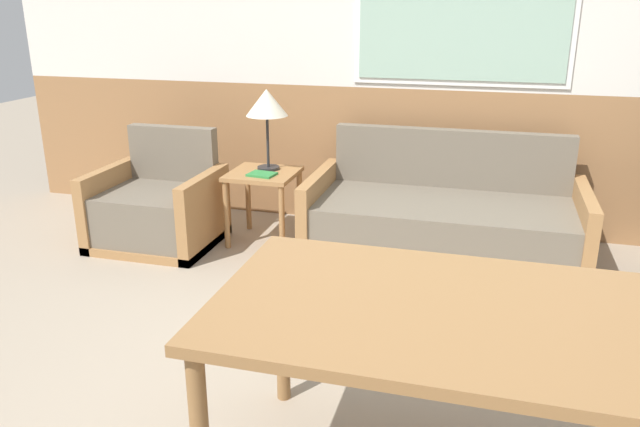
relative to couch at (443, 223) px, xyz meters
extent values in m
cube|color=#996B42|center=(-0.06, 0.61, 0.29)|extent=(7.20, 0.06, 1.07)
cube|color=white|center=(0.00, 0.57, 1.44)|extent=(1.54, 0.01, 1.15)
cube|color=#99BCA8|center=(0.00, 0.56, 1.44)|extent=(1.46, 0.02, 1.07)
cube|color=#9E7042|center=(0.00, -0.03, -0.22)|extent=(1.85, 0.88, 0.06)
cube|color=#6B6051|center=(0.00, -0.05, -0.01)|extent=(1.69, 0.80, 0.35)
cube|color=#6B6051|center=(0.00, 0.37, 0.37)|extent=(1.69, 0.10, 0.42)
cube|color=#9E7042|center=(-0.88, -0.03, 0.03)|extent=(0.08, 0.88, 0.55)
cube|color=#9E7042|center=(0.88, -0.03, 0.03)|extent=(0.08, 0.88, 0.55)
cube|color=#9E7042|center=(-2.03, -0.31, -0.22)|extent=(0.84, 0.72, 0.06)
cube|color=#6B6051|center=(-2.03, -0.33, -0.01)|extent=(0.68, 0.64, 0.35)
cube|color=#6B6051|center=(-2.03, 0.00, 0.36)|extent=(0.68, 0.10, 0.41)
cube|color=#9E7042|center=(-2.41, -0.31, 0.03)|extent=(0.08, 0.72, 0.55)
cube|color=#9E7042|center=(-1.64, -0.31, 0.03)|extent=(0.08, 0.72, 0.55)
cube|color=#9E7042|center=(-1.30, -0.04, 0.27)|extent=(0.48, 0.48, 0.03)
cylinder|color=#9E7042|center=(-1.51, -0.25, 0.00)|extent=(0.04, 0.04, 0.50)
cylinder|color=#9E7042|center=(-1.09, -0.25, 0.00)|extent=(0.04, 0.04, 0.50)
cylinder|color=#9E7042|center=(-1.51, 0.17, 0.00)|extent=(0.04, 0.04, 0.50)
cylinder|color=#9E7042|center=(-1.09, 0.17, 0.00)|extent=(0.04, 0.04, 0.50)
cylinder|color=#262628|center=(-1.29, 0.04, 0.29)|extent=(0.16, 0.16, 0.02)
cylinder|color=#262628|center=(-1.29, 0.04, 0.49)|extent=(0.02, 0.02, 0.37)
cone|color=beige|center=(-1.29, 0.04, 0.77)|extent=(0.30, 0.30, 0.19)
cube|color=#2D7F3D|center=(-1.27, -0.13, 0.29)|extent=(0.20, 0.17, 0.02)
cube|color=olive|center=(0.28, -2.25, 0.48)|extent=(1.75, 0.92, 0.04)
cylinder|color=olive|center=(-0.54, -1.85, 0.11)|extent=(0.06, 0.06, 0.71)
camera|label=1|loc=(0.26, -4.12, 1.45)|focal=35.00mm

